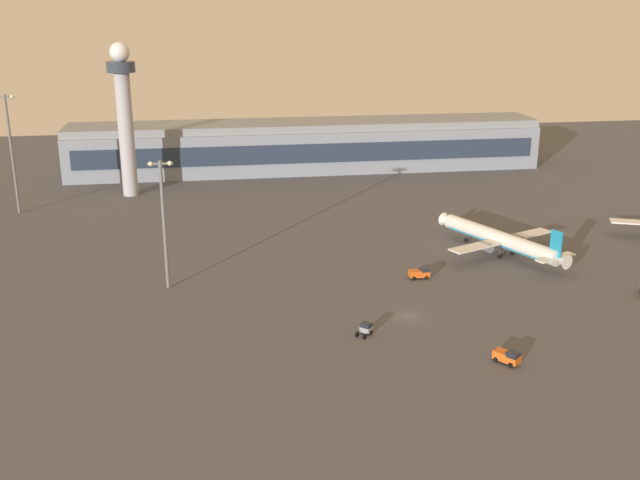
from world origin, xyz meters
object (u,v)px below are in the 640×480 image
Objects in this scene: airplane_near_gate at (501,239)px; maintenance_van at (507,357)px; pushback_tug at (366,329)px; control_tower at (124,109)px; baggage_tractor at (420,273)px; apron_light_central at (164,217)px; apron_light_east at (11,148)px.

airplane_near_gate is 7.96× the size of maintenance_van.
airplane_near_gate is 53.27m from pushback_tug.
control_tower reaches higher than baggage_tractor.
control_tower is 105.89m from baggage_tractor.
apron_light_central is 74.90m from apron_light_east.
apron_light_central is 0.82× the size of apron_light_east.
maintenance_van reaches higher than pushback_tug.
pushback_tug is 118.69m from apron_light_east.
control_tower is 117.82m from pushback_tug.
apron_light_east is at bearing 131.39° from airplane_near_gate.
apron_light_central reaches higher than baggage_tractor.
airplane_near_gate is 53.83m from maintenance_van.
apron_light_central reaches higher than pushback_tug.
baggage_tractor is at bearing -176.10° from airplane_near_gate.
apron_light_central is (13.86, -77.45, -10.35)m from control_tower.
maintenance_van is at bearing -60.11° from control_tower.
apron_light_central is (-51.16, 2.61, 13.63)m from baggage_tractor.
maintenance_van is (19.85, -13.94, 0.11)m from pushback_tug.
pushback_tug is (-16.68, -24.65, -0.11)m from baggage_tractor.
airplane_near_gate is at bearing 86.00° from pushback_tug.
airplane_near_gate is at bearing -24.61° from apron_light_east.
apron_light_central is at bearing -79.86° from control_tower.
control_tower is 12.62× the size of pushback_tug.
maintenance_van is (3.17, -38.59, 0.00)m from baggage_tractor.
apron_light_central is (-54.33, 41.20, 13.63)m from maintenance_van.
control_tower reaches higher than apron_light_central.
control_tower is 112.83m from airplane_near_gate.
baggage_tractor is 0.16× the size of apron_light_central.
baggage_tractor is 29.76m from pushback_tug.
control_tower is at bearing 28.85° from apron_light_east.
baggage_tractor is at bearing -50.92° from control_tower.
baggage_tractor is 0.13× the size of apron_light_east.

